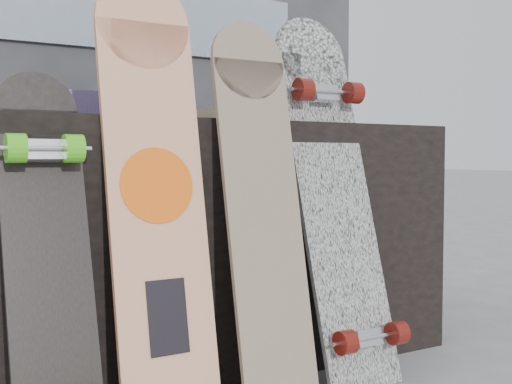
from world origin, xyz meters
TOP-DOWN VIEW (x-y plane):
  - vendor_table at (0.00, 0.50)m, footprint 1.60×0.60m
  - booth at (0.00, 1.35)m, footprint 2.40×0.22m
  - merch_box_purple at (-0.35, 0.64)m, footprint 0.18×0.12m
  - merch_box_small at (0.27, 0.40)m, footprint 0.14×0.14m
  - merch_box_flat at (0.01, 0.68)m, footprint 0.22×0.10m
  - longboard_geisha at (-0.33, 0.15)m, footprint 0.27×0.25m
  - longboard_celtic at (-0.02, 0.11)m, footprint 0.24×0.23m
  - longboard_cascadia at (0.27, 0.16)m, footprint 0.27×0.40m
  - skateboard_dark at (-0.62, 0.11)m, footprint 0.20×0.33m

SIDE VIEW (x-z plane):
  - vendor_table at x=0.00m, z-range 0.00..0.80m
  - skateboard_dark at x=-0.62m, z-range 0.01..0.92m
  - longboard_celtic at x=-0.02m, z-range 0.03..1.12m
  - longboard_cascadia at x=0.27m, z-range 0.02..1.18m
  - longboard_geisha at x=-0.33m, z-range 0.03..1.22m
  - merch_box_flat at x=0.01m, z-range 0.80..0.86m
  - merch_box_purple at x=-0.35m, z-range 0.80..0.90m
  - merch_box_small at x=0.27m, z-range 0.80..0.92m
  - booth at x=0.00m, z-range 0.00..2.20m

